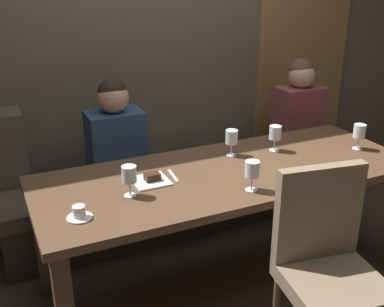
{
  "coord_description": "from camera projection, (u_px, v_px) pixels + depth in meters",
  "views": [
    {
      "loc": [
        -1.23,
        -2.15,
        1.83
      ],
      "look_at": [
        -0.18,
        0.1,
        0.84
      ],
      "focal_mm": 44.05,
      "sensor_mm": 36.0,
      "label": 1
    }
  ],
  "objects": [
    {
      "name": "espresso_cup",
      "position": [
        79.0,
        213.0,
        2.18
      ],
      "size": [
        0.12,
        0.12,
        0.06
      ],
      "color": "white",
      "rests_on": "dining_table"
    },
    {
      "name": "fork_on_table",
      "position": [
        173.0,
        176.0,
        2.62
      ],
      "size": [
        0.03,
        0.17,
        0.01
      ],
      "primitive_type": "cube",
      "rotation": [
        0.0,
        0.0,
        -0.1
      ],
      "color": "silver",
      "rests_on": "dining_table"
    },
    {
      "name": "dining_table",
      "position": [
        228.0,
        184.0,
        2.73
      ],
      "size": [
        2.2,
        0.84,
        0.74
      ],
      "color": "#493422",
      "rests_on": "ground"
    },
    {
      "name": "wine_glass_center_front",
      "position": [
        359.0,
        132.0,
        2.97
      ],
      "size": [
        0.08,
        0.08,
        0.16
      ],
      "color": "silver",
      "rests_on": "dining_table"
    },
    {
      "name": "diner_redhead",
      "position": [
        116.0,
        137.0,
        3.07
      ],
      "size": [
        0.36,
        0.24,
        0.73
      ],
      "color": "navy",
      "rests_on": "banquette_bench"
    },
    {
      "name": "wine_glass_near_left",
      "position": [
        129.0,
        176.0,
        2.36
      ],
      "size": [
        0.08,
        0.08,
        0.16
      ],
      "color": "silver",
      "rests_on": "dining_table"
    },
    {
      "name": "arched_door",
      "position": [
        305.0,
        25.0,
        3.96
      ],
      "size": [
        0.9,
        0.05,
        2.55
      ],
      "color": "olive",
      "rests_on": "ground"
    },
    {
      "name": "wine_glass_center_back",
      "position": [
        275.0,
        133.0,
        2.94
      ],
      "size": [
        0.08,
        0.08,
        0.16
      ],
      "color": "silver",
      "rests_on": "dining_table"
    },
    {
      "name": "chair_near_side",
      "position": [
        327.0,
        258.0,
        2.21
      ],
      "size": [
        0.5,
        0.5,
        0.98
      ],
      "color": "brown",
      "rests_on": "ground"
    },
    {
      "name": "banquette_bench",
      "position": [
        180.0,
        199.0,
        3.48
      ],
      "size": [
        2.5,
        0.44,
        0.45
      ],
      "color": "#312A23",
      "rests_on": "ground"
    },
    {
      "name": "wine_glass_near_right",
      "position": [
        252.0,
        171.0,
        2.42
      ],
      "size": [
        0.08,
        0.08,
        0.16
      ],
      "color": "silver",
      "rests_on": "dining_table"
    },
    {
      "name": "wine_glass_far_right",
      "position": [
        232.0,
        138.0,
        2.87
      ],
      "size": [
        0.08,
        0.08,
        0.16
      ],
      "color": "silver",
      "rests_on": "dining_table"
    },
    {
      "name": "ground",
      "position": [
        225.0,
        278.0,
        2.97
      ],
      "size": [
        9.0,
        9.0,
        0.0
      ],
      "primitive_type": "plane",
      "color": "#382D26"
    },
    {
      "name": "back_wall_tiled",
      "position": [
        150.0,
        14.0,
        3.44
      ],
      "size": [
        6.0,
        0.12,
        3.0
      ],
      "primitive_type": "cube",
      "color": "brown",
      "rests_on": "ground"
    },
    {
      "name": "folded_napkin",
      "position": [
        341.0,
        174.0,
        2.64
      ],
      "size": [
        0.13,
        0.12,
        0.01
      ],
      "primitive_type": "cube",
      "rotation": [
        0.0,
        0.0,
        -0.25
      ],
      "color": "silver",
      "rests_on": "dining_table"
    },
    {
      "name": "dessert_plate",
      "position": [
        151.0,
        179.0,
        2.55
      ],
      "size": [
        0.19,
        0.19,
        0.05
      ],
      "color": "white",
      "rests_on": "dining_table"
    },
    {
      "name": "diner_bearded",
      "position": [
        299.0,
        108.0,
        3.68
      ],
      "size": [
        0.36,
        0.24,
        0.73
      ],
      "color": "brown",
      "rests_on": "banquette_bench"
    }
  ]
}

